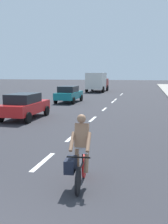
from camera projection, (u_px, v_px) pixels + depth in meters
ground_plane at (109, 105)px, 22.89m from camera, size 160.00×160.00×0.00m
lane_stripe_1 at (43, 162)px, 8.30m from camera, size 0.16×1.80×0.01m
lane_stripe_2 at (72, 137)px, 11.56m from camera, size 0.16×1.80×0.01m
lane_stripe_3 at (93, 119)px, 15.95m from camera, size 0.16×1.80×0.01m
lane_stripe_4 at (104, 109)px, 20.27m from camera, size 0.16×1.80×0.01m
lane_stripe_5 at (113, 102)px, 25.41m from camera, size 0.16×1.80×0.01m
lane_stripe_6 at (115, 100)px, 27.52m from camera, size 0.16×1.80×0.01m
lane_stripe_7 at (122, 94)px, 34.67m from camera, size 0.16×1.80×0.01m
lane_stripe_8 at (121, 95)px, 33.45m from camera, size 0.16×1.80×0.01m
cyclist at (79, 154)px, 6.44m from camera, size 0.66×1.71×1.82m
parked_car_red at (25, 105)px, 15.96m from camera, size 1.90×4.10×1.57m
parked_car_teal at (69, 94)px, 24.76m from camera, size 1.93×4.11×1.57m
delivery_truck at (97, 82)px, 38.79m from camera, size 2.71×6.26×2.80m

